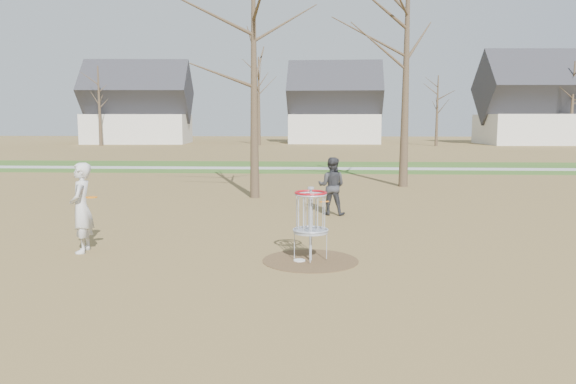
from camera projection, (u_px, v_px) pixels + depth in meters
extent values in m
plane|color=brown|center=(310.00, 261.00, 10.48)|extent=(160.00, 160.00, 0.00)
cube|color=#2D5119|center=(316.00, 167.00, 31.28)|extent=(160.00, 8.00, 0.01)
cube|color=#9E9E99|center=(315.00, 168.00, 30.29)|extent=(160.00, 1.50, 0.01)
cylinder|color=#47331E|center=(310.00, 260.00, 10.48)|extent=(1.80, 1.80, 0.01)
imported|color=silver|center=(81.00, 208.00, 11.05)|extent=(0.54, 0.72, 1.78)
imported|color=#313135|center=(332.00, 186.00, 15.48)|extent=(0.88, 0.75, 1.60)
cylinder|color=white|center=(299.00, 260.00, 10.43)|extent=(0.22, 0.22, 0.02)
cylinder|color=orange|center=(324.00, 202.00, 12.71)|extent=(0.22, 0.22, 0.07)
cylinder|color=orange|center=(91.00, 197.00, 10.85)|extent=(0.22, 0.22, 0.02)
cylinder|color=#9EA3AD|center=(311.00, 225.00, 10.40)|extent=(0.05, 0.05, 1.35)
cylinder|color=#9EA3AD|center=(311.00, 232.00, 10.41)|extent=(0.64, 0.64, 0.04)
torus|color=#9EA3AD|center=(311.00, 195.00, 10.32)|extent=(0.60, 0.60, 0.04)
torus|color=#AF0B16|center=(311.00, 193.00, 10.32)|extent=(0.60, 0.60, 0.04)
cone|color=#382B1E|center=(254.00, 85.00, 18.53)|extent=(0.32, 0.32, 7.50)
cone|color=#382B1E|center=(406.00, 77.00, 21.64)|extent=(0.36, 0.36, 8.50)
cone|color=#382B1E|center=(99.00, 106.00, 56.69)|extent=(0.36, 0.36, 8.00)
cone|color=#382B1E|center=(259.00, 101.00, 57.76)|extent=(0.40, 0.40, 9.00)
cone|color=#382B1E|center=(437.00, 111.00, 55.95)|extent=(0.32, 0.32, 7.00)
cone|color=#382B1E|center=(572.00, 104.00, 57.10)|extent=(0.38, 0.38, 8.50)
cube|color=silver|center=(138.00, 129.00, 62.83)|extent=(11.46, 7.75, 3.20)
pyramid|color=#2D2D33|center=(137.00, 98.00, 62.40)|extent=(12.01, 7.79, 3.55)
cube|color=silver|center=(335.00, 129.00, 63.65)|extent=(10.24, 7.34, 3.20)
pyramid|color=#2D2D33|center=(335.00, 99.00, 63.22)|extent=(10.74, 7.36, 3.55)
cube|color=silver|center=(539.00, 129.00, 60.51)|extent=(12.40, 8.62, 3.20)
pyramid|color=#2D2D33|center=(541.00, 95.00, 60.05)|extent=(13.00, 8.65, 4.06)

